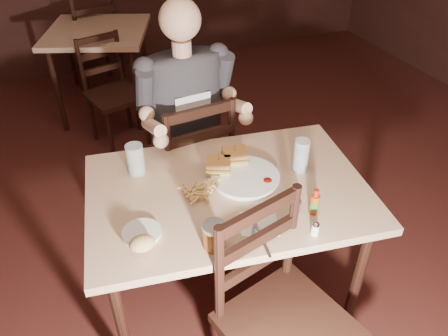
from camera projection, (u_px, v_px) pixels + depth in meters
name	position (u px, v px, depth m)	size (l,w,h in m)	color
room_shell	(277.00, 69.00, 1.46)	(7.00, 7.00, 7.00)	black
main_table	(228.00, 202.00, 2.00)	(1.35, 1.00, 0.77)	tan
bg_table	(98.00, 40.00, 3.65)	(1.03, 1.03, 0.77)	tan
chair_far	(188.00, 164.00, 2.58)	(0.45, 0.49, 0.97)	black
chair_near	(288.00, 327.00, 1.71)	(0.45, 0.49, 0.98)	black
bg_chair_far	(92.00, 39.00, 4.17)	(0.46, 0.50, 1.00)	black
bg_chair_near	(115.00, 95.00, 3.40)	(0.40, 0.43, 0.86)	black
diner	(187.00, 93.00, 2.25)	(0.54, 0.43, 0.94)	#302E34
dinner_plate	(245.00, 178.00, 2.00)	(0.31, 0.31, 0.02)	white
sandwich_left	(218.00, 162.00, 2.00)	(0.11, 0.09, 0.10)	#D09046
sandwich_right	(235.00, 152.00, 2.06)	(0.11, 0.09, 0.10)	#D09046
fries_pile	(205.00, 190.00, 1.89)	(0.23, 0.16, 0.04)	#E6BF6F
ketchup_dollop	(268.00, 180.00, 1.96)	(0.04, 0.04, 0.01)	maroon
glass_left	(136.00, 159.00, 2.00)	(0.08, 0.08, 0.15)	silver
glass_right	(301.00, 155.00, 2.01)	(0.07, 0.07, 0.16)	silver
hot_sauce	(315.00, 201.00, 1.79)	(0.04, 0.04, 0.12)	#88430F
salt_shaker	(315.00, 229.00, 1.71)	(0.03, 0.03, 0.06)	white
pepper_shaker	(297.00, 206.00, 1.81)	(0.03, 0.03, 0.06)	#38332D
syrup_dispenser	(214.00, 236.00, 1.64)	(0.09, 0.09, 0.11)	#88430F
napkin	(259.00, 224.00, 1.77)	(0.15, 0.14, 0.00)	white
knife	(262.00, 238.00, 1.70)	(0.01, 0.20, 0.00)	silver
fork	(255.00, 222.00, 1.77)	(0.01, 0.15, 0.00)	silver
side_plate	(142.00, 234.00, 1.72)	(0.15, 0.15, 0.01)	white
bread_roll	(142.00, 243.00, 1.63)	(0.10, 0.08, 0.06)	tan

